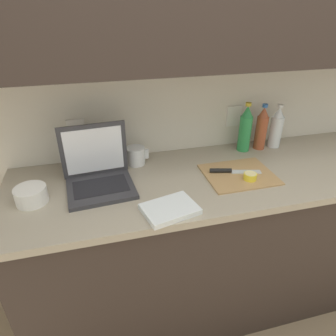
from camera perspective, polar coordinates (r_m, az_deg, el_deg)
The scene contains 13 objects.
ground_plane at distance 2.17m, azimuth 8.63°, elevation -22.68°, with size 12.00×12.00×0.00m, color #847056.
wall_back at distance 1.60m, azimuth 9.33°, elevation 23.82°, with size 5.20×0.38×2.60m.
counter_unit at distance 1.83m, azimuth 10.27°, elevation -13.19°, with size 2.19×0.65×0.93m.
laptop at distance 1.44m, azimuth -13.18°, elevation -0.79°, with size 0.33×0.29×0.28m.
cutting_board at distance 1.55m, azimuth 13.32°, elevation -1.19°, with size 0.34×0.29×0.01m, color tan.
knife at distance 1.55m, azimuth 11.06°, elevation -0.47°, with size 0.26×0.09×0.02m.
lemon_half_cut at distance 1.51m, azimuth 15.37°, elevation -1.53°, with size 0.06×0.06×0.03m.
bottle_green_soda at distance 1.88m, azimuth 19.94°, elevation 7.20°, with size 0.07×0.07×0.26m.
bottle_oil_tall at distance 1.83m, azimuth 17.37°, elevation 7.17°, with size 0.07×0.07×0.27m.
bottle_water_clear at distance 1.78m, azimuth 14.50°, elevation 7.19°, with size 0.07×0.07×0.28m.
measuring_cup at distance 1.61m, azimuth -6.12°, elevation 2.35°, with size 0.12×0.10×0.10m.
bowl_white at distance 1.42m, azimuth -24.62°, elevation -4.71°, with size 0.14×0.14×0.07m.
dish_towel at distance 1.25m, azimuth 0.36°, elevation -7.82°, with size 0.22×0.16×0.02m, color white.
Camera 1 is at (-0.62, -1.21, 1.69)m, focal length 32.00 mm.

